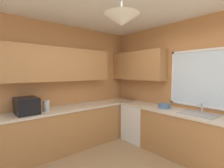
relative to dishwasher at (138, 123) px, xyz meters
The scene contains 8 objects.
room_shell 1.80m from the dishwasher, 78.38° to the right, with size 4.21×3.95×2.76m.
counter_run_left 1.71m from the dishwasher, 112.73° to the right, with size 0.65×3.56×0.89m.
counter_run_back 1.29m from the dishwasher, ahead, with size 3.30×0.65×0.89m.
dishwasher is the anchor object (origin of this frame).
microwave 2.47m from the dishwasher, 106.04° to the right, with size 0.48×0.36×0.29m, color black.
kettle 2.13m from the dishwasher, 108.15° to the right, with size 0.13×0.13×0.21m, color #B7B7BC.
sink_assembly 1.44m from the dishwasher, ahead, with size 0.60×0.40×0.19m.
bowl 0.85m from the dishwasher, ahead, with size 0.24×0.24×0.09m, color #4C7099.
Camera 1 is at (1.51, -1.41, 1.64)m, focal length 26.34 mm.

